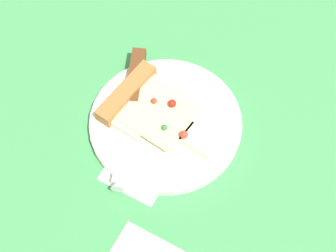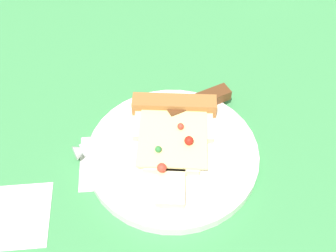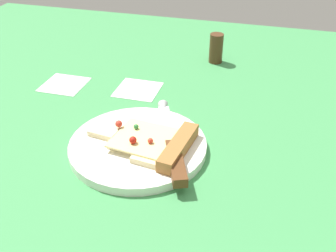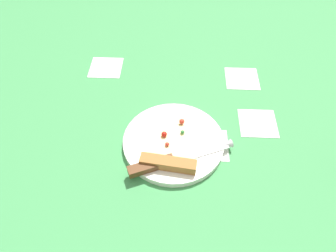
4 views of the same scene
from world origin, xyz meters
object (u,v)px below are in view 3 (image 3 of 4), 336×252
knife (172,146)px  pepper_shaker (216,48)px  plate (140,146)px  pizza_slice (153,142)px

knife → pepper_shaker: (0.24, 39.63, 1.41)cm
plate → knife: size_ratio=1.01×
knife → pepper_shaker: bearing=67.3°
pizza_slice → pepper_shaker: (3.42, 39.71, 1.23)cm
plate → pepper_shaker: (5.97, 39.36, 2.78)cm
pizza_slice → pepper_shaker: bearing=2.6°
plate → knife: bearing=-2.6°
knife → pepper_shaker: size_ratio=3.25×
plate → pepper_shaker: size_ratio=3.27×
pizza_slice → knife: bearing=-81.1°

